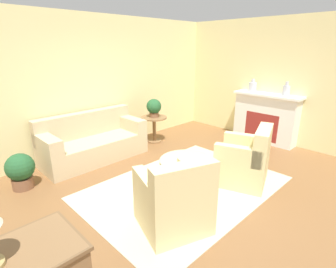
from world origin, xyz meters
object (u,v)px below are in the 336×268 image
couch (93,143)px  ottoman_table (187,170)px  vase_mantel_near (253,87)px  potted_plant_floor (21,170)px  armchair_right (245,162)px  vase_mantel_far (286,90)px  armchair_left (175,202)px  potted_plant_on_side_table (154,107)px  side_table (154,125)px

couch → ottoman_table: couch is taller
vase_mantel_near → potted_plant_floor: 5.08m
vase_mantel_near → potted_plant_floor: bearing=165.2°
armchair_right → vase_mantel_near: bearing=27.7°
vase_mantel_far → potted_plant_floor: bearing=156.9°
armchair_left → potted_plant_floor: size_ratio=1.69×
armchair_right → vase_mantel_near: size_ratio=3.30×
armchair_left → ottoman_table: bearing=33.2°
couch → armchair_right: size_ratio=2.04×
ottoman_table → potted_plant_floor: size_ratio=1.49×
armchair_left → ottoman_table: (0.88, 0.58, -0.08)m
ottoman_table → potted_plant_on_side_table: size_ratio=2.07×
vase_mantel_far → armchair_left: bearing=-175.0°
vase_mantel_near → armchair_right: bearing=-152.3°
potted_plant_on_side_table → potted_plant_floor: 3.00m
couch → potted_plant_on_side_table: bearing=-4.3°
armchair_right → side_table: size_ratio=1.63×
couch → vase_mantel_near: bearing=-24.1°
vase_mantel_near → couch: bearing=155.9°
armchair_right → potted_plant_on_side_table: size_ratio=2.35×
armchair_right → ottoman_table: bearing=143.9°
vase_mantel_far → potted_plant_on_side_table: bearing=130.5°
vase_mantel_far → potted_plant_on_side_table: 2.92m
ottoman_table → armchair_right: bearing=-36.1°
armchair_left → potted_plant_floor: armchair_left is taller
armchair_left → side_table: size_ratio=1.63×
side_table → armchair_right: bearing=-95.8°
ottoman_table → vase_mantel_far: 3.09m
vase_mantel_near → ottoman_table: bearing=-169.4°
couch → side_table: 1.54m
couch → side_table: bearing=-4.3°
armchair_right → vase_mantel_near: 2.57m
side_table → vase_mantel_near: (1.88, -1.41, 0.84)m
ottoman_table → vase_mantel_far: (2.93, -0.24, 0.97)m
armchair_left → armchair_right: (1.67, 0.00, 0.00)m
ottoman_table → couch: bearing=103.2°
couch → side_table: size_ratio=3.33×
armchair_right → armchair_left: bearing=180.0°
armchair_right → vase_mantel_far: size_ratio=3.24×
couch → armchair_left: (-0.39, -2.65, 0.04)m
couch → ottoman_table: (0.49, -2.07, -0.04)m
armchair_left → vase_mantel_near: (3.80, 1.12, 0.89)m
armchair_right → potted_plant_on_side_table: potted_plant_on_side_table is taller
ottoman_table → side_table: 2.22m
vase_mantel_near → vase_mantel_far: bearing=-90.0°
side_table → potted_plant_on_side_table: size_ratio=1.44×
couch → armchair_right: armchair_right is taller
side_table → vase_mantel_near: vase_mantel_near is taller
couch → potted_plant_on_side_table: 1.62m
side_table → ottoman_table: bearing=-118.2°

